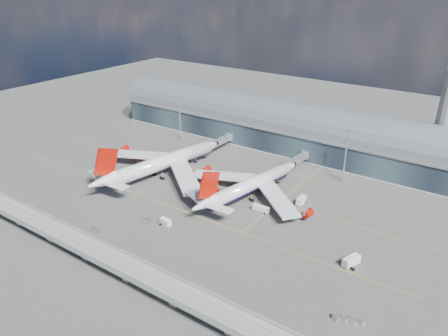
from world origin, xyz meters
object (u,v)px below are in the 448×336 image
Objects in this scene: airliner_right at (250,186)px; service_truck_4 at (301,201)px; floodlight_mast_left at (180,118)px; service_truck_1 at (166,222)px; service_truck_3 at (351,261)px; cargo_train_0 at (149,222)px; service_truck_2 at (261,209)px; floodlight_mast_right at (346,155)px; service_truck_5 at (195,151)px; cargo_train_1 at (96,231)px; cargo_train_2 at (348,320)px; airliner_left at (160,163)px; service_truck_0 at (137,170)px.

airliner_right is 11.61× the size of service_truck_4.
floodlight_mast_left reaches higher than service_truck_1.
service_truck_3 is 77.39m from cargo_train_0.
cargo_train_0 is (-31.33, -33.52, -0.45)m from service_truck_2.
floodlight_mast_left is at bearing 162.32° from airliner_right.
service_truck_3 is 1.35× the size of cargo_train_0.
service_truck_2 is (10.80, -8.55, -4.07)m from airliner_right.
floodlight_mast_right reaches higher than cargo_train_0.
service_truck_5 is 86.77m from cargo_train_1.
service_truck_1 is 0.76× the size of service_truck_5.
service_truck_3 is 1.29× the size of service_truck_4.
airliner_right is at bearing 72.41° from cargo_train_2.
airliner_left is at bearing -60.90° from floodlight_mast_left.
service_truck_3 reaches higher than service_truck_1.
floodlight_mast_right is at bearing -20.51° from service_truck_1.
floodlight_mast_left reaches higher than cargo_train_1.
airliner_right is (72.02, -38.51, -8.19)m from floodlight_mast_left.
floodlight_mast_left is at bearing 44.68° from service_truck_1.
airliner_left is at bearing 9.38° from cargo_train_1.
service_truck_2 is 65.75m from cargo_train_2.
floodlight_mast_right reaches higher than service_truck_5.
service_truck_5 is 1.26× the size of cargo_train_0.
cargo_train_1 is at bearing -131.16° from service_truck_4.
service_truck_0 reaches higher than cargo_train_2.
floodlight_mast_left is 4.53× the size of service_truck_4.
service_truck_4 is at bearing 157.54° from service_truck_3.
floodlight_mast_left is 96.47m from cargo_train_0.
cargo_train_0 is 0.78× the size of cargo_train_1.
airliner_right is 7.99× the size of service_truck_0.
service_truck_3 is at bearing -88.99° from service_truck_5.
cargo_train_0 is at bearing -130.05° from service_truck_5.
service_truck_3 is at bearing -12.02° from airliner_right.
airliner_right is 67.02m from cargo_train_1.
service_truck_1 is at bearing -46.48° from service_truck_0.
airliner_right is 41.93m from service_truck_1.
airliner_right is 7.32× the size of cargo_train_2.
service_truck_4 is (80.36, 17.58, -0.05)m from service_truck_0.
floodlight_mast_right is 48.30m from airliner_right.
service_truck_4 is (93.58, -31.37, -12.00)m from floodlight_mast_left.
floodlight_mast_right is at bearing -55.38° from service_truck_5.
airliner_right is 79.66m from cargo_train_2.
service_truck_0 is at bearing -166.43° from service_truck_3.
service_truck_2 is at bearing -31.39° from service_truck_1.
service_truck_5 reaches higher than cargo_train_2.
service_truck_5 reaches higher than cargo_train_0.
cargo_train_0 is (-48.51, -80.59, -12.70)m from floodlight_mast_right.
floodlight_mast_left is 3.11× the size of service_truck_0.
service_truck_0 is 37.38m from service_truck_5.
airliner_left reaches higher than cargo_train_2.
cargo_train_2 is (63.05, -48.46, -4.66)m from airliner_right.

